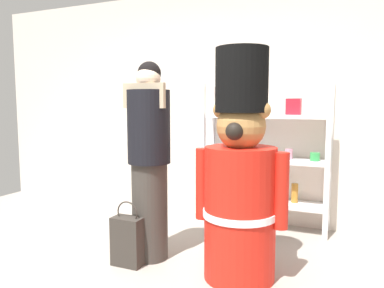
{
  "coord_description": "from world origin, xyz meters",
  "views": [
    {
      "loc": [
        1.36,
        -1.86,
        1.31
      ],
      "look_at": [
        0.22,
        0.77,
        1.0
      ],
      "focal_mm": 34.51,
      "sensor_mm": 36.0,
      "label": 1
    }
  ],
  "objects_px": {
    "merchandise_shelf": "(264,156)",
    "shopping_bag": "(128,240)",
    "person_shopper": "(149,159)",
    "teddy_bear_guard": "(240,182)"
  },
  "relations": [
    {
      "from": "teddy_bear_guard",
      "to": "merchandise_shelf",
      "type": "bearing_deg",
      "value": 94.28
    },
    {
      "from": "teddy_bear_guard",
      "to": "shopping_bag",
      "type": "distance_m",
      "value": 1.05
    },
    {
      "from": "merchandise_shelf",
      "to": "person_shopper",
      "type": "relative_size",
      "value": 0.92
    },
    {
      "from": "teddy_bear_guard",
      "to": "person_shopper",
      "type": "bearing_deg",
      "value": 176.36
    },
    {
      "from": "person_shopper",
      "to": "merchandise_shelf",
      "type": "bearing_deg",
      "value": 59.13
    },
    {
      "from": "merchandise_shelf",
      "to": "person_shopper",
      "type": "height_order",
      "value": "person_shopper"
    },
    {
      "from": "person_shopper",
      "to": "teddy_bear_guard",
      "type": "bearing_deg",
      "value": -3.64
    },
    {
      "from": "merchandise_shelf",
      "to": "shopping_bag",
      "type": "relative_size",
      "value": 2.85
    },
    {
      "from": "merchandise_shelf",
      "to": "teddy_bear_guard",
      "type": "distance_m",
      "value": 1.24
    },
    {
      "from": "person_shopper",
      "to": "shopping_bag",
      "type": "relative_size",
      "value": 3.11
    }
  ]
}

